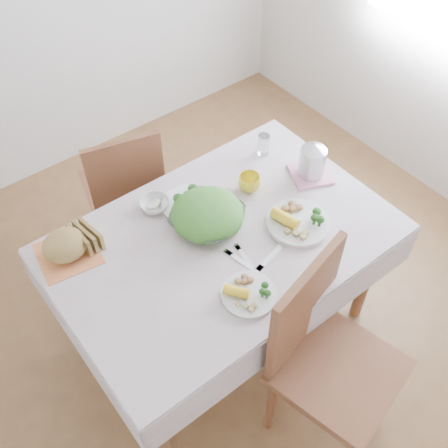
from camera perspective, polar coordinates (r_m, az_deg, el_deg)
floor at (r=2.96m, az=-0.07°, el=-10.99°), size 3.60×3.60×0.00m
dining_table at (r=2.64m, az=-0.07°, el=-6.86°), size 1.40×0.90×0.75m
tablecloth at (r=2.34m, az=-0.08°, el=-1.55°), size 1.50×1.00×0.01m
chair_near at (r=2.35m, az=12.27°, el=-15.92°), size 0.57×0.57×1.05m
chair_far at (r=3.04m, az=-10.96°, el=4.19°), size 0.51×0.51×0.93m
salad_bowl at (r=2.36m, az=-1.82°, el=0.62°), size 0.41×0.41×0.08m
dinner_plate_left at (r=2.14m, az=2.71°, el=-7.66°), size 0.28×0.28×0.02m
dinner_plate_right at (r=2.40m, az=8.05°, el=0.11°), size 0.33×0.33×0.02m
broccoli_plate at (r=2.46m, az=-3.88°, el=2.10°), size 0.26×0.26×0.02m
napkin at (r=2.37m, az=-16.62°, el=-3.14°), size 0.29×0.29×0.00m
bread_loaf at (r=2.33m, az=-16.92°, el=-2.28°), size 0.25×0.24×0.12m
fruit_bowl at (r=2.46m, az=-7.56°, el=2.11°), size 0.17×0.17×0.04m
yellow_mug at (r=2.52m, az=2.79°, el=4.52°), size 0.13×0.13×0.09m
glass_tumbler at (r=2.70m, az=4.33°, el=8.74°), size 0.07×0.07×0.11m
pink_tray at (r=2.64m, az=9.36°, el=5.41°), size 0.25×0.25×0.02m
electric_kettle at (r=2.57m, az=9.67°, el=7.25°), size 0.14×0.14×0.18m
fork_left at (r=2.25m, az=2.08°, el=-4.20°), size 0.06×0.19×0.00m
fork_right at (r=2.26m, az=2.46°, el=-3.88°), size 0.05×0.18×0.00m
knife at (r=2.28m, az=5.28°, el=-3.41°), size 0.21×0.07×0.00m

